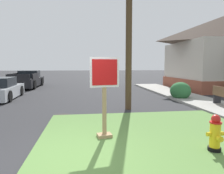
{
  "coord_description": "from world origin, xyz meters",
  "views": [
    {
      "loc": [
        0.39,
        -3.88,
        1.92
      ],
      "look_at": [
        1.55,
        4.51,
        1.03
      ],
      "focal_mm": 32.51,
      "sensor_mm": 36.0,
      "label": 1
    }
  ],
  "objects_px": {
    "fire_hydrant": "(215,134)",
    "pickup_truck_black": "(28,80)",
    "stop_sign": "(104,99)",
    "utility_pole": "(129,1)",
    "street_bench": "(224,96)",
    "manhole_cover": "(62,116)"
  },
  "relations": [
    {
      "from": "stop_sign",
      "to": "utility_pole",
      "type": "height_order",
      "value": "utility_pole"
    },
    {
      "from": "fire_hydrant",
      "to": "pickup_truck_black",
      "type": "relative_size",
      "value": 0.14
    },
    {
      "from": "manhole_cover",
      "to": "utility_pole",
      "type": "distance_m",
      "value": 5.46
    },
    {
      "from": "stop_sign",
      "to": "manhole_cover",
      "type": "relative_size",
      "value": 2.93
    },
    {
      "from": "stop_sign",
      "to": "pickup_truck_black",
      "type": "relative_size",
      "value": 0.37
    },
    {
      "from": "fire_hydrant",
      "to": "pickup_truck_black",
      "type": "xyz_separation_m",
      "value": [
        -7.77,
        14.93,
        0.16
      ]
    },
    {
      "from": "street_bench",
      "to": "utility_pole",
      "type": "xyz_separation_m",
      "value": [
        -4.32,
        0.4,
        4.05
      ]
    },
    {
      "from": "stop_sign",
      "to": "street_bench",
      "type": "xyz_separation_m",
      "value": [
        5.73,
        3.19,
        -0.5
      ]
    },
    {
      "from": "pickup_truck_black",
      "to": "utility_pole",
      "type": "xyz_separation_m",
      "value": [
        6.9,
        -10.18,
        4.02
      ]
    },
    {
      "from": "stop_sign",
      "to": "manhole_cover",
      "type": "height_order",
      "value": "stop_sign"
    },
    {
      "from": "pickup_truck_black",
      "to": "street_bench",
      "type": "relative_size",
      "value": 3.71
    },
    {
      "from": "street_bench",
      "to": "utility_pole",
      "type": "relative_size",
      "value": 0.17
    },
    {
      "from": "stop_sign",
      "to": "street_bench",
      "type": "height_order",
      "value": "stop_sign"
    },
    {
      "from": "manhole_cover",
      "to": "fire_hydrant",
      "type": "bearing_deg",
      "value": -46.84
    },
    {
      "from": "fire_hydrant",
      "to": "manhole_cover",
      "type": "bearing_deg",
      "value": 133.16
    },
    {
      "from": "fire_hydrant",
      "to": "pickup_truck_black",
      "type": "bearing_deg",
      "value": 117.5
    },
    {
      "from": "manhole_cover",
      "to": "pickup_truck_black",
      "type": "xyz_separation_m",
      "value": [
        -4.13,
        11.05,
        0.61
      ]
    },
    {
      "from": "manhole_cover",
      "to": "street_bench",
      "type": "distance_m",
      "value": 7.13
    },
    {
      "from": "manhole_cover",
      "to": "utility_pole",
      "type": "xyz_separation_m",
      "value": [
        2.77,
        0.87,
        4.63
      ]
    },
    {
      "from": "stop_sign",
      "to": "pickup_truck_black",
      "type": "distance_m",
      "value": 14.83
    },
    {
      "from": "stop_sign",
      "to": "utility_pole",
      "type": "relative_size",
      "value": 0.23
    },
    {
      "from": "fire_hydrant",
      "to": "utility_pole",
      "type": "distance_m",
      "value": 6.39
    }
  ]
}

